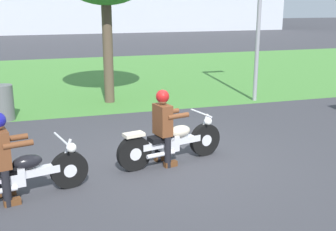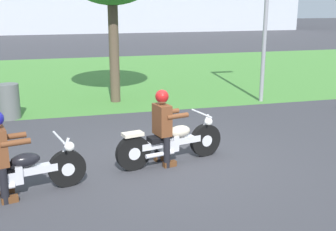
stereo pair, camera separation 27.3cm
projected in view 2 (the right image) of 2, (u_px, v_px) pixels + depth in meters
ground at (171, 162)px, 7.95m from camera, size 120.00×120.00×0.00m
grass_verge at (106, 76)px, 17.04m from camera, size 60.00×12.00×0.01m
motorcycle_lead at (171, 142)px, 7.82m from camera, size 2.12×0.79×0.87m
rider_lead at (163, 121)px, 7.63m from camera, size 0.62×0.55×1.40m
motorcycle_follow at (15, 173)px, 6.45m from camera, size 2.19×0.81×0.86m
rider_follow at (0, 148)px, 6.26m from camera, size 0.62×0.55×1.38m
trash_can at (9, 101)px, 10.76m from camera, size 0.54×0.54×0.89m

